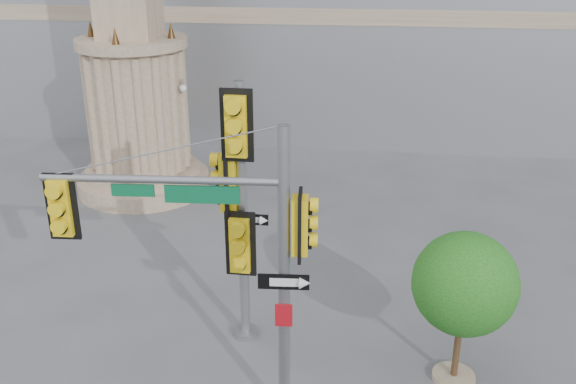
# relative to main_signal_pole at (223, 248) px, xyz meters

# --- Properties ---
(ground) EXTENTS (120.00, 120.00, 0.00)m
(ground) POSITION_rel_main_signal_pole_xyz_m (0.84, 1.50, -3.44)
(ground) COLOR #545456
(ground) RESTS_ON ground
(monument) EXTENTS (4.40, 4.40, 16.60)m
(monument) POSITION_rel_main_signal_pole_xyz_m (-5.16, 10.50, 2.08)
(monument) COLOR gray
(monument) RESTS_ON ground
(main_signal_pole) EXTENTS (4.31, 0.65, 5.54)m
(main_signal_pole) POSITION_rel_main_signal_pole_xyz_m (0.00, 0.00, 0.00)
(main_signal_pole) COLOR slate
(main_signal_pole) RESTS_ON ground
(secondary_signal_pole) EXTENTS (0.96, 0.73, 5.65)m
(secondary_signal_pole) POSITION_rel_main_signal_pole_xyz_m (-0.22, 2.36, -0.12)
(secondary_signal_pole) COLOR slate
(secondary_signal_pole) RESTS_ON ground
(street_tree) EXTENTS (2.02, 1.98, 3.15)m
(street_tree) POSITION_rel_main_signal_pole_xyz_m (4.24, 1.55, -1.36)
(street_tree) COLOR gray
(street_tree) RESTS_ON ground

